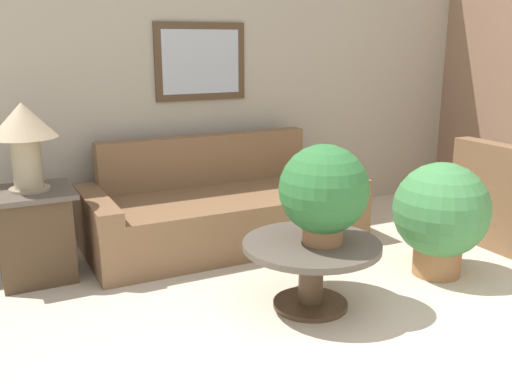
# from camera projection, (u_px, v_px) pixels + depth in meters

# --- Properties ---
(wall_back) EXTENTS (7.56, 0.09, 2.60)m
(wall_back) POSITION_uv_depth(u_px,v_px,m) (208.00, 81.00, 5.09)
(wall_back) COLOR #B2A893
(wall_back) RESTS_ON ground_plane
(couch_main) EXTENTS (2.25, 0.99, 0.86)m
(couch_main) POSITION_uv_depth(u_px,v_px,m) (223.00, 211.00, 4.77)
(couch_main) COLOR brown
(couch_main) RESTS_ON ground_plane
(coffee_table) EXTENTS (0.87, 0.87, 0.43)m
(coffee_table) POSITION_uv_depth(u_px,v_px,m) (311.00, 260.00, 3.58)
(coffee_table) COLOR #4C3823
(coffee_table) RESTS_ON ground_plane
(side_table) EXTENTS (0.57, 0.57, 0.65)m
(side_table) POSITION_uv_depth(u_px,v_px,m) (35.00, 234.00, 4.02)
(side_table) COLOR #4C3823
(side_table) RESTS_ON ground_plane
(table_lamp) EXTENTS (0.44, 0.44, 0.60)m
(table_lamp) POSITION_uv_depth(u_px,v_px,m) (24.00, 131.00, 3.83)
(table_lamp) COLOR tan
(table_lamp) RESTS_ON side_table
(potted_plant_on_table) EXTENTS (0.55, 0.55, 0.62)m
(potted_plant_on_table) POSITION_uv_depth(u_px,v_px,m) (324.00, 191.00, 3.46)
(potted_plant_on_table) COLOR #9E6B42
(potted_plant_on_table) RESTS_ON coffee_table
(potted_plant_floor) EXTENTS (0.68, 0.68, 0.83)m
(potted_plant_floor) POSITION_uv_depth(u_px,v_px,m) (441.00, 214.00, 4.05)
(potted_plant_floor) COLOR #9E6B42
(potted_plant_floor) RESTS_ON ground_plane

